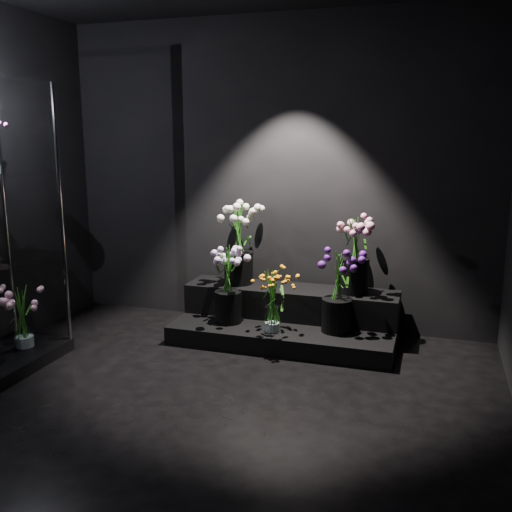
% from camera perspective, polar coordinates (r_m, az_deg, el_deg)
% --- Properties ---
extents(floor, '(4.00, 4.00, 0.00)m').
position_cam_1_polar(floor, '(3.80, -6.80, -15.72)').
color(floor, black).
rests_on(floor, ground).
extents(wall_back, '(4.00, 0.00, 4.00)m').
position_cam_1_polar(wall_back, '(5.25, 1.90, 8.11)').
color(wall_back, black).
rests_on(wall_back, floor).
extents(display_riser, '(1.90, 0.84, 0.42)m').
position_cam_1_polar(display_riser, '(5.07, 3.17, -6.20)').
color(display_riser, black).
rests_on(display_riser, floor).
extents(bouquet_orange_bells, '(0.31, 0.31, 0.52)m').
position_cam_1_polar(bouquet_orange_bells, '(4.70, 1.65, -4.39)').
color(bouquet_orange_bells, white).
rests_on(bouquet_orange_bells, display_riser).
extents(bouquet_lilac, '(0.44, 0.44, 0.68)m').
position_cam_1_polar(bouquet_lilac, '(4.90, -2.81, -2.38)').
color(bouquet_lilac, black).
rests_on(bouquet_lilac, display_riser).
extents(bouquet_purple, '(0.37, 0.37, 0.67)m').
position_cam_1_polar(bouquet_purple, '(4.72, 8.16, -3.41)').
color(bouquet_purple, black).
rests_on(bouquet_purple, display_riser).
extents(bouquet_cream_roses, '(0.46, 0.46, 0.72)m').
position_cam_1_polar(bouquet_cream_roses, '(5.16, -1.77, 1.65)').
color(bouquet_cream_roses, black).
rests_on(bouquet_cream_roses, display_riser).
extents(bouquet_pink_roses, '(0.45, 0.45, 0.65)m').
position_cam_1_polar(bouquet_pink_roses, '(4.92, 9.83, 0.42)').
color(bouquet_pink_roses, black).
rests_on(bouquet_pink_roses, display_riser).
extents(bouquet_case_base_pink, '(0.41, 0.41, 0.49)m').
position_cam_1_polar(bouquet_case_base_pink, '(4.89, -22.33, -5.57)').
color(bouquet_case_base_pink, white).
rests_on(bouquet_case_base_pink, display_case).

